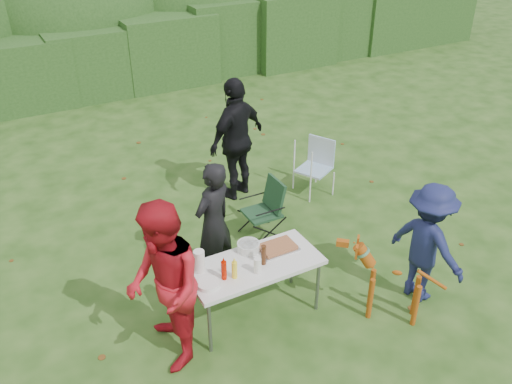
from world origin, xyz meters
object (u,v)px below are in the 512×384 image
person_black_puffy (237,139)px  camping_chair (262,210)px  mustard_bottle (234,270)px  person_red_jacket (164,288)px  person_cook (213,223)px  paper_towel_roll (199,261)px  child (427,243)px  lawn_chair (314,167)px  folding_table (254,267)px  dog (395,283)px  beer_bottle (264,255)px  ketchup_bottle (224,270)px

person_black_puffy → camping_chair: person_black_puffy is taller
mustard_bottle → person_red_jacket: bearing=-178.4°
person_red_jacket → mustard_bottle: 0.79m
person_cook → paper_towel_roll: person_cook is taller
child → person_black_puffy: bearing=4.6°
person_red_jacket → paper_towel_roll: (0.50, 0.30, -0.06)m
person_black_puffy → mustard_bottle: bearing=39.8°
child → mustard_bottle: (-2.21, 0.54, 0.08)m
lawn_chair → mustard_bottle: mustard_bottle is taller
folding_table → paper_towel_roll: 0.63m
camping_chair → mustard_bottle: (-1.15, -1.46, 0.41)m
person_cook → dog: (1.47, -1.64, -0.33)m
dog → mustard_bottle: 1.84m
person_cook → beer_bottle: (0.18, -0.91, 0.06)m
person_red_jacket → lawn_chair: 3.95m
person_black_puffy → lawn_chair: size_ratio=2.18×
mustard_bottle → paper_towel_roll: (-0.28, 0.28, 0.03)m
child → lawn_chair: (0.27, 2.69, -0.32)m
paper_towel_roll → mustard_bottle: bearing=-44.9°
folding_table → person_black_puffy: 2.79m
dog → ketchup_bottle: size_ratio=4.55×
person_black_puffy → folding_table: bearing=44.2°
person_red_jacket → dog: bearing=83.3°
person_red_jacket → person_cook: bearing=143.2°
dog → lawn_chair: (0.80, 2.82, -0.03)m
ketchup_bottle → beer_bottle: bearing=2.5°
camping_chair → ketchup_bottle: (-1.26, -1.43, 0.42)m
child → lawn_chair: size_ratio=1.72×
person_black_puffy → paper_towel_roll: 2.92m
camping_chair → person_black_puffy: bearing=-100.5°
person_red_jacket → dog: 2.58m
person_red_jacket → person_black_puffy: (2.17, 2.69, 0.03)m
person_cook → person_black_puffy: size_ratio=0.83×
folding_table → person_black_puffy: size_ratio=0.78×
lawn_chair → person_black_puffy: bearing=-52.9°
person_black_puffy → mustard_bottle: person_black_puffy is taller
person_cook → lawn_chair: 2.59m
camping_chair → lawn_chair: size_ratio=0.97×
person_cook → folding_table: bearing=71.8°
dog → paper_towel_roll: paper_towel_roll is taller
folding_table → person_red_jacket: bearing=-172.7°
dog → camping_chair: size_ratio=1.17×
folding_table → child: 2.03m
person_cook → ketchup_bottle: person_cook is taller
folding_table → ketchup_bottle: (-0.40, -0.08, 0.16)m
person_cook → camping_chair: person_cook is taller
dog → person_black_puffy: bearing=-42.9°
lawn_chair → child: bearing=57.0°
beer_bottle → paper_towel_roll: paper_towel_roll is taller
person_black_puffy → ketchup_bottle: 3.03m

